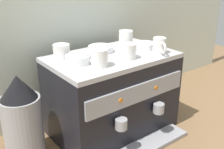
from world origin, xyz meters
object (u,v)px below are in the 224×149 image
Objects in this scene: ceramic_bowl_0 at (100,49)px; coffee_grinder at (22,121)px; ceramic_bowl_3 at (125,49)px; ceramic_bowl_1 at (144,46)px; ceramic_cup_2 at (99,58)px; ceramic_cup_3 at (128,51)px; ceramic_cup_4 at (126,38)px; ceramic_cup_1 at (160,46)px; ceramic_cup_0 at (62,51)px; espresso_machine at (113,94)px; ceramic_bowl_2 at (78,59)px; milk_pitcher at (170,98)px.

coffee_grinder is (-0.46, -0.04, -0.24)m from ceramic_bowl_0.
ceramic_bowl_3 is 0.62m from coffee_grinder.
ceramic_bowl_1 is 0.27× the size of coffee_grinder.
ceramic_cup_2 is 0.88× the size of ceramic_bowl_0.
ceramic_cup_4 is at bearing 52.94° from ceramic_cup_3.
ceramic_cup_2 is (-0.35, 0.03, -0.00)m from ceramic_cup_1.
coffee_grinder is (-0.68, 0.06, -0.24)m from ceramic_bowl_1.
ceramic_bowl_3 is at bearing -18.25° from ceramic_cup_0.
ceramic_cup_0 is at bearing 151.32° from espresso_machine.
ceramic_bowl_1 is at bearing -24.20° from ceramic_bowl_0.
ceramic_cup_1 is 1.07× the size of ceramic_cup_3.
ceramic_cup_3 is at bearing -158.71° from ceramic_bowl_1.
ceramic_cup_2 is at bearing -168.13° from ceramic_bowl_1.
ceramic_cup_3 is 0.12m from ceramic_bowl_3.
ceramic_bowl_2 is at bearing 177.33° from ceramic_bowl_1.
ceramic_cup_3 is (0.18, 0.01, -0.00)m from ceramic_cup_2.
ceramic_cup_4 is at bearing 15.19° from ceramic_bowl_2.
ceramic_cup_2 is at bearing -127.28° from ceramic_bowl_0.
ceramic_cup_1 is (0.43, -0.24, 0.01)m from ceramic_cup_0.
milk_pitcher is (0.27, -0.13, -0.41)m from ceramic_cup_4.
ceramic_cup_1 is 0.31m from ceramic_bowl_0.
coffee_grinder is at bearing 166.37° from ceramic_cup_1.
espresso_machine is 0.31m from ceramic_bowl_2.
coffee_grinder is at bearing 174.68° from espresso_machine.
milk_pitcher is (0.45, -0.02, -0.15)m from espresso_machine.
ceramic_cup_4 is at bearing 155.09° from milk_pitcher.
ceramic_bowl_1 reaches higher than espresso_machine.
ceramic_cup_0 is at bearing 101.44° from ceramic_bowl_2.
ceramic_cup_4 is at bearing -1.94° from ceramic_cup_0.
ceramic_bowl_1 is at bearing -14.76° from ceramic_bowl_3.
ceramic_cup_4 is at bearing 97.95° from ceramic_cup_1.
ceramic_cup_0 is 0.98× the size of ceramic_cup_1.
ceramic_cup_1 is at bearing -13.55° from ceramic_cup_3.
ceramic_cup_3 reaches higher than coffee_grinder.
ceramic_cup_1 is (0.21, -0.12, 0.26)m from espresso_machine.
ceramic_cup_2 is 0.27m from ceramic_bowl_3.
ceramic_cup_3 reaches higher than ceramic_bowl_2.
ceramic_cup_2 is (0.07, -0.21, 0.01)m from ceramic_cup_0.
ceramic_bowl_0 is 0.31× the size of coffee_grinder.
ceramic_bowl_0 is (0.13, 0.17, -0.02)m from ceramic_cup_2.
ceramic_bowl_0 is 0.61m from milk_pitcher.
espresso_machine is 0.31m from ceramic_cup_2.
ceramic_bowl_1 is (0.43, -0.13, -0.02)m from ceramic_cup_0.
ceramic_bowl_1 is 0.73m from coffee_grinder.
espresso_machine is at bearing 177.58° from milk_pitcher.
ceramic_bowl_1 is 1.16× the size of ceramic_bowl_3.
ceramic_cup_3 reaches higher than ceramic_bowl_1.
ceramic_cup_0 is 0.12m from ceramic_bowl_2.
milk_pitcher is at bearing 23.30° from ceramic_cup_1.
ceramic_cup_0 is 0.34m from ceramic_bowl_3.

